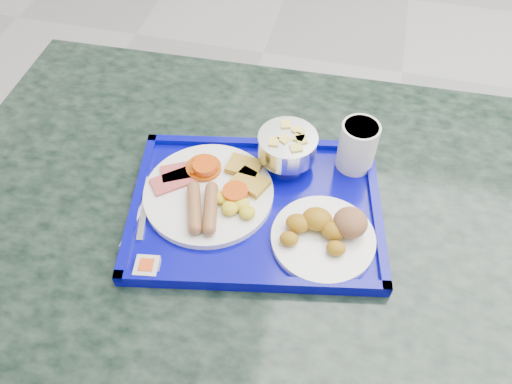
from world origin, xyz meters
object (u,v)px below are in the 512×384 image
at_px(table, 264,266).
at_px(juice_cup, 358,145).
at_px(tray, 256,208).
at_px(fruit_bowl, 288,146).
at_px(main_plate, 212,192).
at_px(bread_plate, 327,232).

xyz_separation_m(table, juice_cup, (0.14, 0.13, 0.26)).
height_order(table, tray, tray).
height_order(table, juice_cup, juice_cup).
bearing_deg(tray, fruit_bowl, 73.84).
distance_m(main_plate, bread_plate, 0.21).
xyz_separation_m(main_plate, juice_cup, (0.23, 0.14, 0.04)).
xyz_separation_m(main_plate, fruit_bowl, (0.11, 0.11, 0.04)).
relative_size(table, juice_cup, 12.96).
xyz_separation_m(main_plate, bread_plate, (0.21, -0.04, 0.01)).
bearing_deg(fruit_bowl, bread_plate, -57.06).
distance_m(tray, fruit_bowl, 0.13).
bearing_deg(table, bread_plate, -22.41).
xyz_separation_m(bread_plate, juice_cup, (0.03, 0.18, 0.03)).
xyz_separation_m(table, tray, (-0.01, -0.01, 0.20)).
relative_size(bread_plate, juice_cup, 1.80).
distance_m(bread_plate, juice_cup, 0.18).
distance_m(tray, juice_cup, 0.22).
bearing_deg(fruit_bowl, main_plate, -137.05).
distance_m(bread_plate, fruit_bowl, 0.18).
distance_m(table, juice_cup, 0.32).
relative_size(tray, juice_cup, 5.06).
height_order(tray, main_plate, main_plate).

